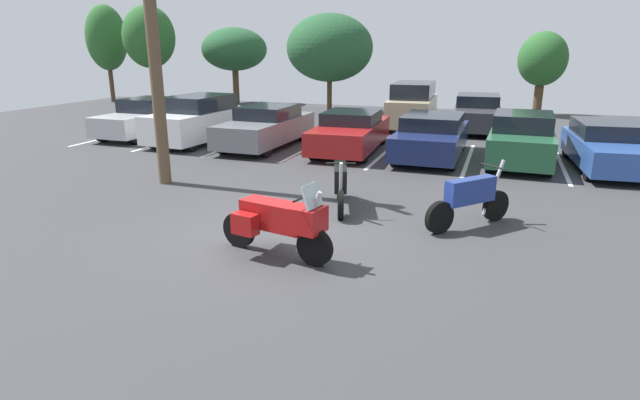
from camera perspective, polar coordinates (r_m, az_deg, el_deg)
The scene contains 20 objects.
ground at distance 10.03m, azimuth -4.75°, elevation -4.16°, with size 44.00×44.00×0.10m, color #38383A.
motorcycle_touring at distance 8.80m, azimuth -4.55°, elevation -2.29°, with size 2.23×1.02×1.39m.
motorcycle_second at distance 10.69m, azimuth 16.26°, elevation 0.14°, with size 1.52×1.74×1.29m.
motorcycle_third at distance 11.46m, azimuth 2.25°, elevation 1.85°, with size 0.86×2.07×1.24m.
parking_stripes at distance 17.96m, azimuth 2.75°, elevation 5.44°, with size 19.42×5.10×0.01m.
car_silver at distance 21.89m, azimuth -18.79°, elevation 8.52°, with size 1.86×4.29×1.50m.
car_white at distance 19.96m, azimuth -13.34°, elevation 8.61°, with size 2.18×4.48×1.73m.
car_grey at distance 18.73m, azimuth -5.93°, elevation 8.05°, with size 1.92×4.90×1.45m.
car_red at distance 17.88m, azimuth 3.39°, elevation 7.52°, with size 2.11×4.92×1.35m.
car_navy at distance 17.17m, azimuth 12.23°, elevation 6.89°, with size 1.97×4.71×1.38m.
car_green at distance 16.97m, azimuth 21.34°, elevation 6.24°, with size 1.94×4.26×1.55m.
car_blue at distance 17.40m, azimuth 29.34°, elevation 5.19°, with size 2.28×4.76×1.36m.
car_far_champagne at distance 23.53m, azimuth 10.20°, elevation 10.26°, with size 1.98×4.74×1.95m.
car_far_charcoal at distance 23.28m, azimuth 16.96°, elevation 9.16°, with size 2.06×4.89×1.50m.
utility_pole at distance 13.95m, azimuth -18.27°, elevation 19.76°, with size 1.62×1.01×8.67m.
tree_rear at distance 33.00m, azimuth -18.37°, elevation 16.71°, with size 2.99×2.99×5.74m.
tree_left at distance 33.41m, azimuth -9.44°, elevation 16.08°, with size 3.99×3.99×4.56m.
tree_far_left at distance 27.71m, azimuth 1.08°, elevation 16.44°, with size 4.45×4.45×5.09m.
tree_center_left at distance 29.24m, azimuth 23.37°, elevation 14.04°, with size 2.41×2.41×4.19m.
tree_center at distance 36.17m, azimuth -22.51°, elevation 16.19°, with size 2.47×2.47×5.92m.
Camera 1 is at (3.87, -8.54, 3.52)m, focal length 28.99 mm.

